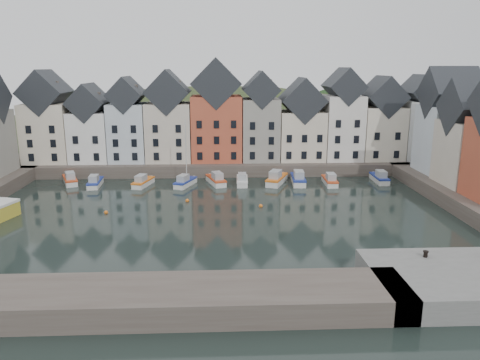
{
  "coord_description": "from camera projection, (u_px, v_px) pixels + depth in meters",
  "views": [
    {
      "loc": [
        0.64,
        -54.62,
        18.31
      ],
      "look_at": [
        3.26,
        6.0,
        3.5
      ],
      "focal_mm": 35.0,
      "sensor_mm": 36.0,
      "label": 1
    }
  ],
  "objects": [
    {
      "name": "hillside",
      "position": [
        218.0,
        216.0,
        115.94
      ],
      "size": [
        153.6,
        70.4,
        64.0
      ],
      "color": "#263219",
      "rests_on": "ground"
    },
    {
      "name": "boat_i",
      "position": [
        330.0,
        181.0,
        74.14
      ],
      "size": [
        1.95,
        5.68,
        2.16
      ],
      "rotation": [
        0.0,
        0.0,
        -0.04
      ],
      "color": "silver",
      "rests_on": "ground"
    },
    {
      "name": "boat_a",
      "position": [
        70.0,
        180.0,
        74.66
      ],
      "size": [
        3.93,
        6.06,
        2.23
      ],
      "rotation": [
        0.0,
        0.0,
        0.4
      ],
      "color": "silver",
      "rests_on": "ground"
    },
    {
      "name": "near_wall",
      "position": [
        81.0,
        302.0,
        35.32
      ],
      "size": [
        50.0,
        6.0,
        2.0
      ],
      "primitive_type": "cube",
      "color": "#493F38",
      "rests_on": "ground"
    },
    {
      "name": "near_quay",
      "position": [
        480.0,
        282.0,
        38.61
      ],
      "size": [
        18.0,
        10.0,
        2.0
      ],
      "primitive_type": "cube",
      "color": "#60605E",
      "rests_on": "ground"
    },
    {
      "name": "boat_h",
      "position": [
        298.0,
        179.0,
        74.71
      ],
      "size": [
        2.46,
        6.58,
        2.48
      ],
      "rotation": [
        0.0,
        0.0,
        -0.07
      ],
      "color": "silver",
      "rests_on": "ground"
    },
    {
      "name": "boat_f",
      "position": [
        242.0,
        181.0,
        74.23
      ],
      "size": [
        1.94,
        5.59,
        2.12
      ],
      "rotation": [
        0.0,
        0.0,
        -0.04
      ],
      "color": "silver",
      "rests_on": "ground"
    },
    {
      "name": "boat_j",
      "position": [
        380.0,
        178.0,
        75.8
      ],
      "size": [
        1.95,
        5.82,
        2.21
      ],
      "rotation": [
        0.0,
        0.0,
        -0.03
      ],
      "color": "silver",
      "rests_on": "ground"
    },
    {
      "name": "boat_g",
      "position": [
        277.0,
        179.0,
        74.68
      ],
      "size": [
        4.35,
        6.86,
        2.52
      ],
      "rotation": [
        0.0,
        0.0,
        -0.38
      ],
      "color": "silver",
      "rests_on": "ground"
    },
    {
      "name": "boat_d",
      "position": [
        185.0,
        182.0,
        73.24
      ],
      "size": [
        3.55,
        5.74,
        10.49
      ],
      "rotation": [
        0.0,
        0.0,
        -0.37
      ],
      "color": "silver",
      "rests_on": "ground"
    },
    {
      "name": "far_quay",
      "position": [
        217.0,
        163.0,
        86.21
      ],
      "size": [
        90.0,
        16.0,
        2.0
      ],
      "primitive_type": "cube",
      "color": "#493F38",
      "rests_on": "ground"
    },
    {
      "name": "boat_e",
      "position": [
        216.0,
        180.0,
        74.43
      ],
      "size": [
        3.48,
        6.22,
        2.28
      ],
      "rotation": [
        0.0,
        0.0,
        0.29
      ],
      "color": "silver",
      "rests_on": "ground"
    },
    {
      "name": "right_terrace",
      "position": [
        476.0,
        136.0,
        64.57
      ],
      "size": [
        8.3,
        24.25,
        16.36
      ],
      "color": "silver",
      "rests_on": "right_quay"
    },
    {
      "name": "mooring_bollard",
      "position": [
        426.0,
        254.0,
        40.98
      ],
      "size": [
        0.48,
        0.48,
        0.56
      ],
      "color": "black",
      "rests_on": "near_quay"
    },
    {
      "name": "boat_b",
      "position": [
        95.0,
        182.0,
        72.99
      ],
      "size": [
        2.09,
        5.62,
        2.12
      ],
      "rotation": [
        0.0,
        0.0,
        0.07
      ],
      "color": "silver",
      "rests_on": "ground"
    },
    {
      "name": "far_terrace",
      "position": [
        234.0,
        121.0,
        82.54
      ],
      "size": [
        72.37,
        8.16,
        17.78
      ],
      "color": "beige",
      "rests_on": "far_quay"
    },
    {
      "name": "mooring_buoys",
      "position": [
        186.0,
        206.0,
        62.3
      ],
      "size": [
        20.5,
        5.5,
        0.5
      ],
      "color": "orange",
      "rests_on": "ground"
    },
    {
      "name": "boat_c",
      "position": [
        143.0,
        182.0,
        73.29
      ],
      "size": [
        3.02,
        5.73,
        2.1
      ],
      "rotation": [
        0.0,
        0.0,
        -0.25
      ],
      "color": "silver",
      "rests_on": "ground"
    },
    {
      "name": "ground",
      "position": [
        216.0,
        220.0,
        57.33
      ],
      "size": [
        260.0,
        260.0,
        0.0
      ],
      "primitive_type": "plane",
      "color": "black",
      "rests_on": "ground"
    }
  ]
}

